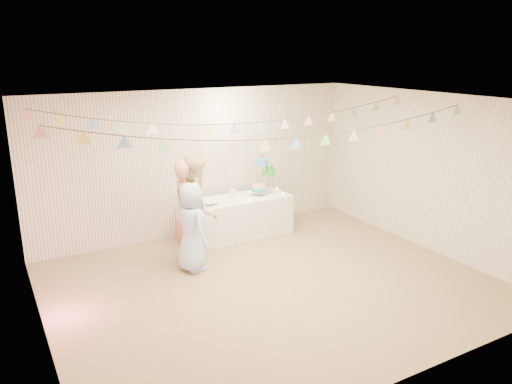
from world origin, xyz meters
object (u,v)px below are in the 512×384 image
table (239,217)px  person_adult_a (187,212)px  person_adult_b (196,209)px  person_child (191,227)px  cake_stand (264,173)px

table → person_adult_a: person_adult_a is taller
person_adult_a → person_adult_b: size_ratio=0.97×
person_adult_b → person_child: 0.38m
cake_stand → person_child: 2.12m
cake_stand → person_child: bearing=-151.6°
person_child → person_adult_a: bearing=-15.3°
person_child → table: bearing=-58.7°
table → person_child: bearing=-143.7°
person_adult_a → table: bearing=-57.3°
table → person_adult_a: size_ratio=1.13×
table → cake_stand: (0.55, 0.05, 0.74)m
cake_stand → person_child: (-1.83, -0.99, -0.41)m
table → cake_stand: size_ratio=2.75×
cake_stand → person_adult_b: 1.79m
table → person_adult_a: 1.47m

